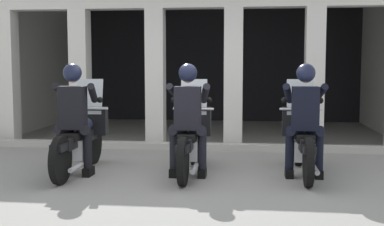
% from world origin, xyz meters
% --- Properties ---
extents(ground_plane, '(80.00, 80.00, 0.00)m').
position_xyz_m(ground_plane, '(0.00, 3.00, 0.00)').
color(ground_plane, gray).
extents(station_building, '(8.63, 5.04, 3.23)m').
position_xyz_m(station_building, '(-0.22, 5.09, 2.02)').
color(station_building, black).
rests_on(station_building, ground).
extents(kerb_strip, '(8.13, 0.24, 0.12)m').
position_xyz_m(kerb_strip, '(-0.22, 2.14, 0.06)').
color(kerb_strip, '#B7B5AD').
rests_on(kerb_strip, ground).
extents(motorcycle_left, '(0.62, 2.04, 1.35)m').
position_xyz_m(motorcycle_left, '(-1.61, 0.07, 0.50)').
color(motorcycle_left, black).
rests_on(motorcycle_left, ground).
extents(police_officer_left, '(0.63, 0.61, 1.58)m').
position_xyz_m(police_officer_left, '(-1.61, -0.21, 0.94)').
color(police_officer_left, black).
rests_on(police_officer_left, ground).
extents(motorcycle_center, '(0.62, 2.04, 1.35)m').
position_xyz_m(motorcycle_center, '(0.00, 0.18, 0.50)').
color(motorcycle_center, black).
rests_on(motorcycle_center, ground).
extents(police_officer_center, '(0.63, 0.61, 1.58)m').
position_xyz_m(police_officer_center, '(0.00, -0.10, 0.94)').
color(police_officer_center, black).
rests_on(police_officer_center, ground).
extents(motorcycle_right, '(0.62, 2.04, 1.35)m').
position_xyz_m(motorcycle_right, '(1.61, 0.31, 0.50)').
color(motorcycle_right, black).
rests_on(motorcycle_right, ground).
extents(police_officer_right, '(0.63, 0.61, 1.58)m').
position_xyz_m(police_officer_right, '(1.61, 0.02, 0.94)').
color(police_officer_right, black).
rests_on(police_officer_right, ground).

